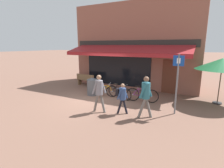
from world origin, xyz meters
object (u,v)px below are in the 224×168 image
Objects in this scene: litter_bin at (92,86)px; bicycle_purple at (142,95)px; bicycle_black at (119,92)px; pedestrian_child at (122,95)px; cafe_parasol at (222,64)px; park_bench at (86,80)px; pedestrian_adult at (99,89)px; bicycle_orange at (103,90)px; parking_sign at (177,78)px; pedestrian_second_adult at (146,93)px.

bicycle_purple is at bearing 2.21° from litter_bin.
pedestrian_child is (1.06, -1.98, 0.47)m from bicycle_black.
cafe_parasol is (6.62, 1.68, 1.51)m from litter_bin.
litter_bin is 0.66× the size of park_bench.
pedestrian_adult is 5.46m from park_bench.
bicycle_orange is 0.67× the size of cafe_parasol.
parking_sign is at bearing -17.74° from park_bench.
pedestrian_adult reaches higher than park_bench.
cafe_parasol reaches higher than bicycle_black.
park_bench is at bearing 152.38° from bicycle_purple.
bicycle_black is at bearing -162.15° from cafe_parasol.
parking_sign is 7.30m from park_bench.
bicycle_black is at bearing 163.69° from parking_sign.
pedestrian_adult is at bearing -141.39° from cafe_parasol.
pedestrian_child is 5.35m from cafe_parasol.
pedestrian_adult is 1.59× the size of litter_bin.
bicycle_purple is 2.36m from parking_sign.
pedestrian_second_adult is at bearing -136.48° from parking_sign.
bicycle_purple is at bearing -156.27° from cafe_parasol.
cafe_parasol is (5.93, 1.64, 1.68)m from bicycle_orange.
bicycle_orange is 1.00× the size of pedestrian_adult.
bicycle_orange is 4.45m from parking_sign.
bicycle_black is (1.05, 0.07, 0.01)m from bicycle_orange.
bicycle_purple is 1.00× the size of pedestrian_adult.
park_bench is (-6.69, 2.69, -1.12)m from parking_sign.
bicycle_purple is (2.38, 0.08, 0.02)m from bicycle_orange.
bicycle_black is at bearing 172.71° from bicycle_purple.
pedestrian_adult is at bearing -126.61° from bicycle_purple.
pedestrian_second_adult is (2.01, 0.35, 0.02)m from pedestrian_adult.
litter_bin reaches higher than park_bench.
pedestrian_adult is 2.04m from pedestrian_second_adult.
pedestrian_child reaches higher than bicycle_orange.
pedestrian_second_adult is 0.67× the size of parking_sign.
bicycle_purple is 2.67m from pedestrian_adult.
pedestrian_second_adult is (1.03, 0.07, 0.22)m from pedestrian_child.
bicycle_purple is 4.22m from cafe_parasol.
bicycle_black is 2.29m from pedestrian_child.
cafe_parasol is at bearing -0.63° from bicycle_orange.
pedestrian_second_adult is (3.15, -1.84, 0.70)m from bicycle_orange.
bicycle_black reaches higher than bicycle_orange.
pedestrian_child is (-0.27, -1.99, 0.46)m from bicycle_purple.
pedestrian_second_adult is 1.08× the size of park_bench.
pedestrian_child is 1.06m from pedestrian_second_adult.
bicycle_orange is 3.11m from park_bench.
bicycle_orange is at bearing 174.13° from bicycle_purple.
pedestrian_adult is 3.38m from parking_sign.
cafe_parasol reaches higher than pedestrian_child.
pedestrian_adult is at bearing -43.75° from park_bench.
cafe_parasol is at bearing 2.79° from park_bench.
park_bench is (-8.44, 0.20, -1.58)m from cafe_parasol.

